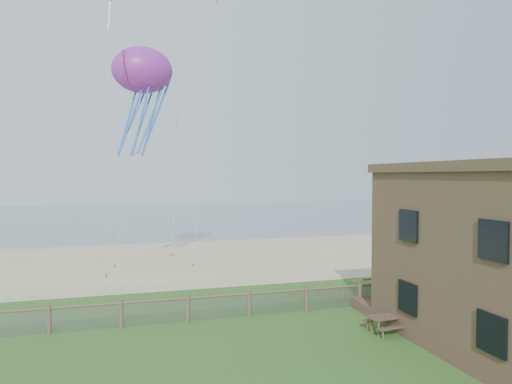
% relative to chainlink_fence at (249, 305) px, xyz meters
% --- Properties ---
extents(ground, '(160.00, 160.00, 0.00)m').
position_rel_chainlink_fence_xyz_m(ground, '(0.00, -6.00, -0.55)').
color(ground, '#375F20').
rests_on(ground, ground).
extents(sand_beach, '(72.00, 20.00, 0.02)m').
position_rel_chainlink_fence_xyz_m(sand_beach, '(0.00, 16.00, -0.55)').
color(sand_beach, tan).
rests_on(sand_beach, ground).
extents(ocean, '(160.00, 68.00, 0.02)m').
position_rel_chainlink_fence_xyz_m(ocean, '(0.00, 60.00, -0.55)').
color(ocean, slate).
rests_on(ocean, ground).
extents(chainlink_fence, '(36.20, 0.20, 1.25)m').
position_rel_chainlink_fence_xyz_m(chainlink_fence, '(0.00, 0.00, 0.00)').
color(chainlink_fence, '#4C3B2B').
rests_on(chainlink_fence, ground).
extents(motel_deck, '(15.00, 2.00, 0.50)m').
position_rel_chainlink_fence_xyz_m(motel_deck, '(13.00, -1.00, -0.30)').
color(motel_deck, brown).
rests_on(motel_deck, ground).
extents(picnic_table, '(1.99, 1.55, 0.81)m').
position_rel_chainlink_fence_xyz_m(picnic_table, '(5.27, -3.94, -0.15)').
color(picnic_table, brown).
rests_on(picnic_table, ground).
extents(octopus_kite, '(4.00, 2.97, 7.85)m').
position_rel_chainlink_fence_xyz_m(octopus_kite, '(-4.58, 11.00, 11.50)').
color(octopus_kite, '#FD2868').
extents(kite_white, '(2.14, 1.98, 2.74)m').
position_rel_chainlink_fence_xyz_m(kite_white, '(-6.60, 6.96, 16.45)').
color(kite_white, white).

